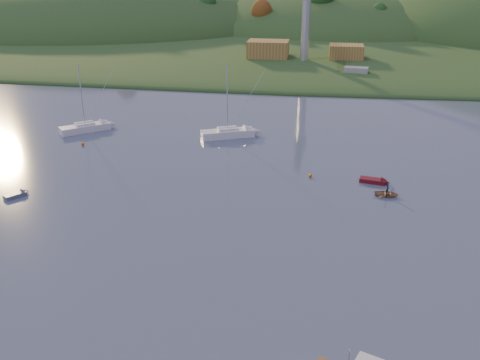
# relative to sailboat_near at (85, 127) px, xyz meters

# --- Properties ---
(far_shore) EXTENTS (620.00, 220.00, 1.50)m
(far_shore) POSITION_rel_sailboat_near_xyz_m (32.92, 171.15, -0.75)
(far_shore) COLOR #284B1E
(far_shore) RESTS_ON ground
(shore_slope) EXTENTS (640.00, 150.00, 7.00)m
(shore_slope) POSITION_rel_sailboat_near_xyz_m (32.92, 106.15, -0.75)
(shore_slope) COLOR #284B1E
(shore_slope) RESTS_ON ground
(hill_left) EXTENTS (170.00, 140.00, 44.00)m
(hill_left) POSITION_rel_sailboat_near_xyz_m (-57.08, 141.15, -0.75)
(hill_left) COLOR #284B1E
(hill_left) RESTS_ON ground
(hill_center) EXTENTS (140.00, 120.00, 36.00)m
(hill_center) POSITION_rel_sailboat_near_xyz_m (42.92, 151.15, -0.75)
(hill_center) COLOR #284B1E
(hill_center) RESTS_ON ground
(hillside_trees) EXTENTS (280.00, 50.00, 32.00)m
(hillside_trees) POSITION_rel_sailboat_near_xyz_m (32.92, 126.15, -0.75)
(hillside_trees) COLOR #1B4C1B
(hillside_trees) RESTS_ON ground
(wharf) EXTENTS (42.00, 16.00, 2.40)m
(wharf) POSITION_rel_sailboat_near_xyz_m (37.92, 63.15, 0.45)
(wharf) COLOR slate
(wharf) RESTS_ON ground
(shed_west) EXTENTS (11.00, 8.00, 4.80)m
(shed_west) POSITION_rel_sailboat_near_xyz_m (24.92, 64.15, 4.05)
(shed_west) COLOR olive
(shed_west) RESTS_ON wharf
(shed_east) EXTENTS (9.00, 7.00, 4.00)m
(shed_east) POSITION_rel_sailboat_near_xyz_m (45.92, 65.15, 3.65)
(shed_east) COLOR olive
(shed_east) RESTS_ON wharf
(dock_crane) EXTENTS (3.20, 28.00, 20.30)m
(dock_crane) POSITION_rel_sailboat_near_xyz_m (34.92, 59.54, 16.42)
(dock_crane) COLOR #B7B7BC
(dock_crane) RESTS_ON wharf
(sailboat_near) EXTENTS (8.01, 7.38, 11.64)m
(sailboat_near) POSITION_rel_sailboat_near_xyz_m (0.00, 0.00, 0.00)
(sailboat_near) COLOR white
(sailboat_near) RESTS_ON ground
(sailboat_far) EXTENTS (9.08, 5.92, 12.16)m
(sailboat_far) POSITION_rel_sailboat_near_xyz_m (24.78, 0.59, 0.03)
(sailboat_far) COLOR white
(sailboat_far) RESTS_ON ground
(canoe) EXTENTS (3.06, 2.23, 0.62)m
(canoe) POSITION_rel_sailboat_near_xyz_m (48.59, -20.23, -0.44)
(canoe) COLOR #A47C5A
(canoe) RESTS_ON ground
(paddler) EXTENTS (0.35, 0.52, 1.40)m
(paddler) POSITION_rel_sailboat_near_xyz_m (48.59, -20.23, -0.05)
(paddler) COLOR black
(paddler) RESTS_ON ground
(red_tender) EXTENTS (4.09, 2.12, 1.33)m
(red_tender) POSITION_rel_sailboat_near_xyz_m (47.91, -16.17, -0.47)
(red_tender) COLOR #5A0C14
(red_tender) RESTS_ON ground
(grey_dinghy) EXTENTS (2.76, 3.21, 1.17)m
(grey_dinghy) POSITION_rel_sailboat_near_xyz_m (3.13, -26.94, -0.51)
(grey_dinghy) COLOR slate
(grey_dinghy) RESTS_ON ground
(work_vessel) EXTENTS (13.84, 6.72, 3.41)m
(work_vessel) POSITION_rel_sailboat_near_xyz_m (47.92, 49.15, 0.47)
(work_vessel) COLOR #525D6C
(work_vessel) RESTS_ON ground
(buoy_1) EXTENTS (0.50, 0.50, 0.50)m
(buoy_1) POSITION_rel_sailboat_near_xyz_m (38.95, -15.33, -0.50)
(buoy_1) COLOR orange
(buoy_1) RESTS_ON ground
(buoy_2) EXTENTS (0.50, 0.50, 0.50)m
(buoy_2) POSITION_rel_sailboat_near_xyz_m (2.66, -7.13, -0.50)
(buoy_2) COLOR orange
(buoy_2) RESTS_ON ground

